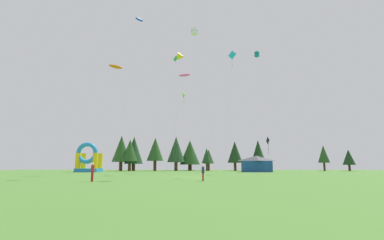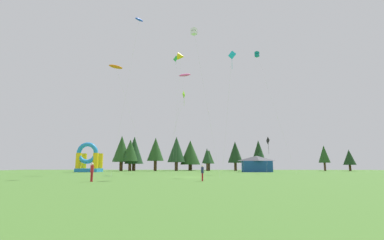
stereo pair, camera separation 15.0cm
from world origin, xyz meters
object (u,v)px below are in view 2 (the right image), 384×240
kite_lime_diamond (185,95)px  kite_yellow_delta (181,57)px  kite_blue_parafoil (139,20)px  person_near_camera (202,171)px  person_midfield (92,170)px  kite_green_diamond (176,60)px  kite_black_diamond (269,141)px  kite_orange_parafoil (116,67)px  festival_tent (257,164)px  kite_pink_parafoil (185,75)px  kite_white_box (194,32)px  inflatable_red_slide (89,161)px  kite_teal_box (257,55)px  kite_cyan_diamond (232,56)px

kite_lime_diamond → kite_yellow_delta: 9.00m
kite_blue_parafoil → person_near_camera: (9.89, -12.05, -23.45)m
person_midfield → kite_lime_diamond: bearing=109.3°
kite_yellow_delta → person_near_camera: (3.91, -22.94, -21.60)m
kite_green_diamond → kite_black_diamond: (17.69, -1.99, -16.85)m
kite_orange_parafoil → festival_tent: (29.30, 17.49, -18.12)m
kite_pink_parafoil → kite_yellow_delta: kite_yellow_delta is taller
kite_green_diamond → festival_tent: bearing=35.6°
kite_white_box → kite_orange_parafoil: size_ratio=1.04×
inflatable_red_slide → kite_white_box: bearing=-47.6°
kite_blue_parafoil → kite_orange_parafoil: 12.04m
kite_white_box → kite_blue_parafoil: (-8.84, 2.91, 3.53)m
festival_tent → kite_blue_parafoil: bearing=-130.7°
kite_green_diamond → kite_teal_box: bearing=3.4°
kite_blue_parafoil → person_near_camera: kite_blue_parafoil is taller
kite_lime_diamond → kite_cyan_diamond: bearing=-61.0°
inflatable_red_slide → festival_tent: inflatable_red_slide is taller
kite_green_diamond → kite_teal_box: (16.76, 1.01, 1.41)m
person_near_camera → festival_tent: bearing=141.6°
kite_cyan_diamond → kite_green_diamond: bearing=130.9°
kite_blue_parafoil → kite_green_diamond: bearing=70.8°
kite_cyan_diamond → kite_teal_box: size_ratio=0.79×
kite_green_diamond → kite_orange_parafoil: size_ratio=1.15×
kite_blue_parafoil → kite_yellow_delta: bearing=61.3°
kite_teal_box → kite_orange_parafoil: kite_teal_box is taller
kite_teal_box → inflatable_red_slide: kite_teal_box is taller
kite_teal_box → kite_orange_parafoil: bearing=-168.9°
kite_orange_parafoil → person_near_camera: (16.21, -21.29, -19.04)m
kite_blue_parafoil → kite_orange_parafoil: (-6.33, 9.25, -4.41)m
kite_blue_parafoil → kite_yellow_delta: (5.97, 10.89, -1.85)m
kite_white_box → kite_cyan_diamond: bearing=40.3°
kite_green_diamond → inflatable_red_slide: 31.82m
kite_white_box → kite_teal_box: bearing=54.3°
kite_yellow_delta → kite_blue_parafoil: bearing=-118.7°
kite_yellow_delta → festival_tent: kite_yellow_delta is taller
kite_orange_parafoil → kite_pink_parafoil: size_ratio=0.91×
kite_lime_diamond → person_midfield: kite_lime_diamond is taller
kite_lime_diamond → kite_orange_parafoil: (-12.60, -8.24, 3.56)m
kite_lime_diamond → kite_blue_parafoil: bearing=-109.7°
kite_green_diamond → festival_tent: size_ratio=3.58×
kite_yellow_delta → person_midfield: 33.19m
kite_white_box → kite_teal_box: kite_teal_box is taller
festival_tent → kite_teal_box: bearing=-96.9°
kite_lime_diamond → kite_cyan_diamond: 17.74m
person_midfield → inflatable_red_slide: 41.80m
kite_lime_diamond → festival_tent: size_ratio=2.60×
kite_cyan_diamond → person_near_camera: 23.51m
kite_white_box → festival_tent: size_ratio=3.24×
kite_black_diamond → kite_teal_box: kite_teal_box is taller
kite_green_diamond → festival_tent: kite_green_diamond is taller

